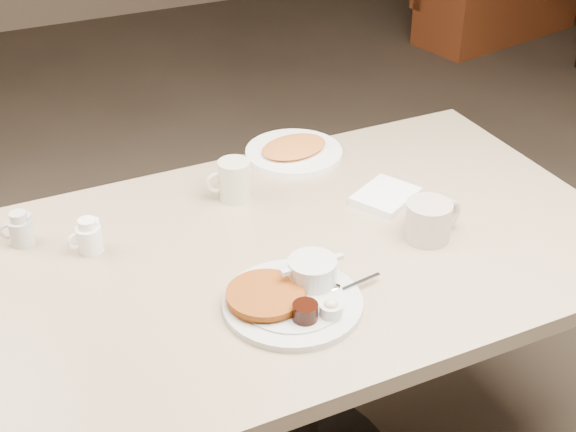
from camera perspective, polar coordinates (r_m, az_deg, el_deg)
name	(u,v)px	position (r m, az deg, el deg)	size (l,w,h in m)	color
diner_table	(292,306)	(1.88, 0.26, -6.49)	(1.50, 0.90, 0.75)	tan
main_plate	(293,294)	(1.60, 0.36, -5.60)	(0.34, 0.29, 0.07)	beige
coffee_mug_near	(430,220)	(1.81, 10.08, -0.27)	(0.15, 0.11, 0.09)	#B6A99C
napkin	(386,196)	(1.96, 7.00, 1.43)	(0.19, 0.18, 0.02)	white
coffee_mug_far	(233,180)	(1.93, -3.93, 2.57)	(0.12, 0.09, 0.10)	beige
creamer_left	(89,237)	(1.80, -14.06, -1.45)	(0.08, 0.07, 0.08)	white
creamer_right	(20,230)	(1.87, -18.59, -0.93)	(0.08, 0.07, 0.08)	#BABBB7
hash_plate	(294,151)	(2.14, 0.42, 4.70)	(0.31, 0.31, 0.04)	white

